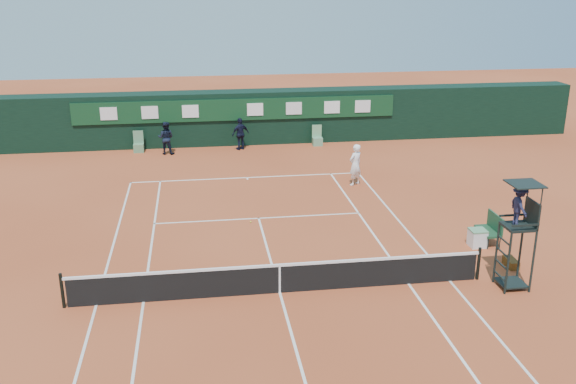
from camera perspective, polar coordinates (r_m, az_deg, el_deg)
The scene contains 14 objects.
ground at distance 19.97m, azimuth -0.74°, elevation -8.94°, with size 90.00×90.00×0.00m, color #B34E2A.
court_lines at distance 19.97m, azimuth -0.74°, elevation -8.92°, with size 11.05×23.85×0.01m.
tennis_net at distance 19.74m, azimuth -0.75°, elevation -7.63°, with size 12.90×0.10×1.10m.
back_wall at distance 37.16m, azimuth -4.60°, elevation 6.65°, with size 40.00×1.65×3.00m.
linesman_chair_left at distance 36.28m, azimuth -13.13°, elevation 3.98°, with size 0.55×0.50×1.15m.
linesman_chair_right at distance 36.77m, azimuth 2.62°, elevation 4.66°, with size 0.55×0.50×1.15m.
umpire_chair at distance 20.53m, azimuth 19.88°, elevation -1.82°, with size 0.96×0.95×3.42m.
player_bench at distance 24.39m, azimuth 17.61°, elevation -3.01°, with size 0.55×1.20×1.10m.
tennis_bag at distance 22.85m, azimuth 19.21°, elevation -5.95°, with size 0.31×0.72×0.27m, color black.
cooler at distance 24.03m, azimuth 16.48°, elevation -3.93°, with size 0.57×0.57×0.65m.
tennis_ball at distance 25.34m, azimuth -3.34°, elevation -2.67°, with size 0.07×0.07×0.07m, color gold.
player at distance 29.70m, azimuth 6.00°, elevation 2.42°, with size 0.71×0.46×1.94m, color white.
ball_kid_left at distance 35.39m, azimuth -10.80°, elevation 4.74°, with size 0.87×0.68×1.79m, color black.
ball_kid_right at distance 35.77m, azimuth -4.24°, elevation 5.17°, with size 1.05×0.44×1.79m, color black.
Camera 1 is at (-2.30, -17.52, 9.30)m, focal length 40.00 mm.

